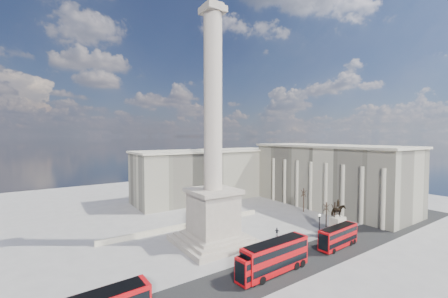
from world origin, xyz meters
TOP-DOWN VIEW (x-y plane):
  - ground at (0.00, 0.00)m, footprint 180.00×180.00m
  - asphalt_road at (5.00, -10.00)m, footprint 120.00×9.00m
  - nelsons_column at (0.00, 5.00)m, footprint 14.00×14.00m
  - balustrade_wall at (0.00, 16.00)m, footprint 40.00×0.60m
  - building_east at (45.00, 10.00)m, footprint 19.00×46.00m
  - building_northeast at (20.00, 40.00)m, footprint 51.00×17.00m
  - red_bus_a at (-0.52, -10.53)m, footprint 10.31×3.36m
  - red_bus_b at (1.71, -10.68)m, footprint 12.34×3.27m
  - red_bus_c at (18.56, -10.38)m, footprint 10.10×2.89m
  - red_bus_d at (45.66, -9.07)m, footprint 11.19×3.60m
  - victorian_lamp at (16.15, -7.87)m, footprint 0.53×0.53m
  - equestrian_statue at (23.69, -6.83)m, footprint 3.77×2.83m
  - bare_tree_near at (24.10, -5.83)m, footprint 1.69×1.69m
  - bare_tree_mid at (26.84, -1.81)m, footprint 1.62×1.62m
  - bare_tree_far at (32.90, 9.84)m, footprint 1.71×1.71m
  - pedestrian_walking at (19.26, -6.21)m, footprint 0.63×0.48m
  - pedestrian_standing at (29.08, -6.50)m, footprint 1.02×1.00m
  - pedestrian_crossing at (13.10, 0.41)m, footprint 1.00×1.15m

SIDE VIEW (x-z plane):
  - ground at x=0.00m, z-range 0.00..0.00m
  - asphalt_road at x=5.00m, z-range 0.00..0.01m
  - balustrade_wall at x=0.00m, z-range 0.00..1.10m
  - pedestrian_walking at x=19.26m, z-range 0.00..1.57m
  - pedestrian_standing at x=29.08m, z-range 0.00..1.66m
  - pedestrian_crossing at x=13.10m, z-range 0.00..1.86m
  - red_bus_c at x=18.56m, z-range 0.10..4.15m
  - red_bus_a at x=-0.52m, z-range 0.10..4.20m
  - red_bus_d at x=45.66m, z-range 0.11..4.57m
  - red_bus_b at x=1.71m, z-range 0.12..5.09m
  - equestrian_statue at x=23.69m, z-range -1.22..6.68m
  - victorian_lamp at x=16.15m, z-range 0.55..6.79m
  - bare_tree_mid at x=26.84m, z-range 1.77..7.93m
  - bare_tree_far at x=32.90m, z-range 2.02..9.02m
  - bare_tree_near at x=24.10m, z-range 2.13..9.54m
  - building_northeast at x=20.00m, z-range 0.02..16.62m
  - building_east at x=45.00m, z-range 0.02..18.62m
  - nelsons_column at x=0.00m, z-range -12.01..37.84m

